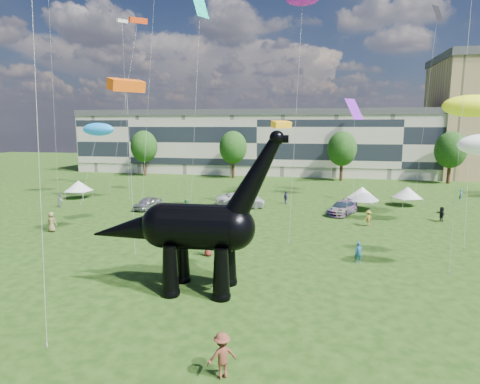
# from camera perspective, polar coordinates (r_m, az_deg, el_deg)

# --- Properties ---
(ground) EXTENTS (220.00, 220.00, 0.00)m
(ground) POSITION_cam_1_polar(r_m,az_deg,el_deg) (23.82, 0.38, -15.30)
(ground) COLOR #16330C
(ground) RESTS_ON ground
(terrace_row) EXTENTS (78.00, 11.00, 12.00)m
(terrace_row) POSITION_cam_1_polar(r_m,az_deg,el_deg) (84.20, 2.99, 6.78)
(terrace_row) COLOR beige
(terrace_row) RESTS_ON ground
(tree_far_left) EXTENTS (5.20, 5.20, 9.44)m
(tree_far_left) POSITION_cam_1_polar(r_m,az_deg,el_deg) (81.76, -13.50, 6.65)
(tree_far_left) COLOR #382314
(tree_far_left) RESTS_ON ground
(tree_mid_left) EXTENTS (5.20, 5.20, 9.44)m
(tree_mid_left) POSITION_cam_1_polar(r_m,az_deg,el_deg) (76.04, -0.99, 6.72)
(tree_mid_left) COLOR #382314
(tree_mid_left) RESTS_ON ground
(tree_mid_right) EXTENTS (5.20, 5.20, 9.44)m
(tree_mid_right) POSITION_cam_1_polar(r_m,az_deg,el_deg) (74.43, 14.33, 6.36)
(tree_mid_right) COLOR #382314
(tree_mid_right) RESTS_ON ground
(tree_far_right) EXTENTS (5.20, 5.20, 9.44)m
(tree_far_right) POSITION_cam_1_polar(r_m,az_deg,el_deg) (77.50, 27.80, 5.68)
(tree_far_right) COLOR #382314
(tree_far_right) RESTS_ON ground
(dinosaur_sculpture) EXTENTS (12.31, 3.47, 10.08)m
(dinosaur_sculpture) POSITION_cam_1_polar(r_m,az_deg,el_deg) (24.38, -6.98, -5.27)
(dinosaur_sculpture) COLOR black
(dinosaur_sculpture) RESTS_ON ground
(car_silver) EXTENTS (2.54, 4.60, 1.48)m
(car_silver) POSITION_cam_1_polar(r_m,az_deg,el_deg) (49.30, -13.02, -1.56)
(car_silver) COLOR #B7B7BC
(car_silver) RESTS_ON ground
(car_grey) EXTENTS (4.51, 2.69, 1.41)m
(car_grey) POSITION_cam_1_polar(r_m,az_deg,el_deg) (48.47, 0.79, -1.54)
(car_grey) COLOR slate
(car_grey) RESTS_ON ground
(car_white) EXTENTS (6.18, 3.10, 1.68)m
(car_white) POSITION_cam_1_polar(r_m,az_deg,el_deg) (49.77, 0.05, -1.09)
(car_white) COLOR silver
(car_white) RESTS_ON ground
(car_dark) EXTENTS (4.17, 5.60, 1.51)m
(car_dark) POSITION_cam_1_polar(r_m,az_deg,el_deg) (46.79, 14.36, -2.18)
(car_dark) COLOR #595960
(car_dark) RESTS_ON ground
(gazebo_near) EXTENTS (5.12, 5.12, 2.74)m
(gazebo_near) POSITION_cam_1_polar(r_m,az_deg,el_deg) (49.86, 16.96, -0.22)
(gazebo_near) COLOR white
(gazebo_near) RESTS_ON ground
(gazebo_far) EXTENTS (4.46, 4.46, 2.41)m
(gazebo_far) POSITION_cam_1_polar(r_m,az_deg,el_deg) (54.20, 22.68, -0.04)
(gazebo_far) COLOR silver
(gazebo_far) RESTS_ON ground
(gazebo_left) EXTENTS (3.78, 3.78, 2.47)m
(gazebo_left) POSITION_cam_1_polar(r_m,az_deg,el_deg) (59.37, -21.98, 0.82)
(gazebo_left) COLOR silver
(gazebo_left) RESTS_ON ground
(visitors) EXTENTS (50.28, 43.80, 1.90)m
(visitors) POSITION_cam_1_polar(r_m,az_deg,el_deg) (37.36, 0.95, -4.63)
(visitors) COLOR olive
(visitors) RESTS_ON ground
(kites) EXTENTS (69.45, 50.22, 30.71)m
(kites) POSITION_cam_1_polar(r_m,az_deg,el_deg) (45.62, 2.99, 19.59)
(kites) COLOR #ED3A0F
(kites) RESTS_ON ground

